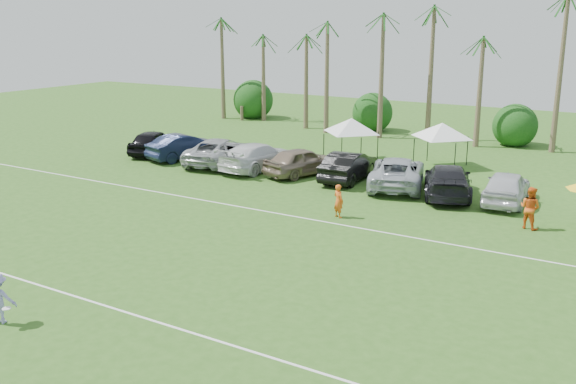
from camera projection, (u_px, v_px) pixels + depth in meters
The scene contains 26 objects.
ground at pixel (43, 325), 20.21m from camera, with size 120.00×120.00×0.00m, color #2F5B1B.
field_lines at pixel (202, 249), 26.83m from camera, with size 80.00×12.10×0.01m.
palm_tree_0 at pixel (215, 39), 60.65m from camera, with size 2.40×2.40×8.90m.
palm_tree_1 at pixel (258, 30), 57.93m from camera, with size 2.40×2.40×9.90m.
palm_tree_2 at pixel (307, 21), 55.21m from camera, with size 2.40×2.40×10.90m.
palm_tree_3 at pixel (349, 10), 53.00m from camera, with size 2.40×2.40×11.90m.
palm_tree_4 at pixel (393, 43), 51.68m from camera, with size 2.40×2.40×8.90m.
palm_tree_5 at pixel (442, 32), 49.46m from camera, with size 2.40×2.40×9.90m.
palm_tree_6 at pixel (495, 21), 47.24m from camera, with size 2.40×2.40×10.90m.
palm_tree_7 at pixel (554, 8), 45.03m from camera, with size 2.40×2.40×11.90m.
bush_tree_0 at pixel (248, 100), 61.46m from camera, with size 4.00×4.00×4.00m.
bush_tree_1 at pixel (372, 110), 54.98m from camera, with size 4.00×4.00×4.00m.
bush_tree_2 at pixel (517, 121), 49.01m from camera, with size 4.00×4.00×4.00m.
sideline_player_a at pixel (339, 201), 30.99m from camera, with size 0.60×0.40×1.65m, color #E65A19.
sideline_player_b at pixel (530, 208), 29.30m from camera, with size 0.96×0.75×1.98m, color #E35B19.
canopy_tent_left at pixel (352, 118), 42.83m from camera, with size 4.21×4.21×3.41m.
canopy_tent_right at pixel (443, 123), 41.12m from camera, with size 4.17×4.17×3.37m.
parked_car_0 at pixel (153, 142), 45.66m from camera, with size 2.05×5.11×1.74m, color black.
parked_car_1 at pixel (185, 147), 43.96m from camera, with size 1.84×5.28×1.74m, color #131B33.
parked_car_2 at pixel (220, 151), 42.42m from camera, with size 2.89×6.26×1.74m, color #A2A4A6.
parked_car_3 at pixel (258, 156), 40.81m from camera, with size 2.44×6.00×1.74m, color silver.
parked_car_4 at pixel (302, 161), 39.46m from camera, with size 2.05×5.11×1.74m, color #85725D.
parked_car_5 at pixel (349, 166), 38.16m from camera, with size 1.84×5.28×1.74m, color black.
parked_car_6 at pixel (397, 172), 36.62m from camera, with size 2.89×6.26×1.74m, color #ACB3B9.
parked_car_7 at pixel (448, 180), 34.76m from camera, with size 2.44×6.00×1.74m, color black.
parked_car_8 at pixel (506, 187), 33.37m from camera, with size 2.05×5.11×1.74m, color silver.
Camera 1 is at (16.12, -11.79, 9.32)m, focal length 40.00 mm.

